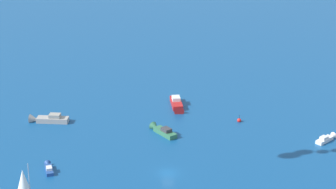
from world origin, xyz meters
name	(u,v)px	position (x,y,z in m)	size (l,w,h in m)	color
ground_plane	(168,173)	(0.00, 0.00, 0.00)	(2000.00, 2000.00, 0.00)	navy
motorboat_near_centre	(177,105)	(-38.08, -7.03, 0.84)	(10.98, 6.35, 3.10)	#B21E1E
motorboat_inshore	(162,131)	(-20.38, -6.68, 0.70)	(7.37, 8.35, 2.58)	#33704C
motorboat_offshore	(47,119)	(-19.78, -37.92, 0.81)	(4.34, 10.63, 3.00)	#9E9993
motorboat_ahead	(327,139)	(-26.07, 33.87, 0.52)	(6.59, 5.04, 1.94)	white
motorboat_outer_ring_a	(49,168)	(5.07, -26.27, 0.47)	(5.94, 4.35, 1.74)	#23478C
marker_buoy	(239,120)	(-32.38, 11.27, 0.39)	(1.10, 1.10, 2.10)	red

